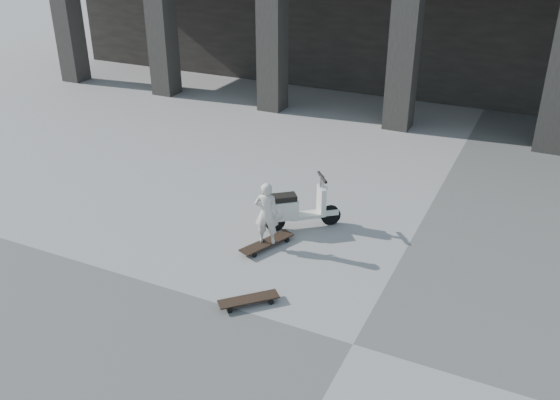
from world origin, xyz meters
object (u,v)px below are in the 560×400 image
at_px(longboard, 267,243).
at_px(scooter, 290,209).
at_px(skateboard_spare, 249,300).
at_px(child, 267,213).

xyz_separation_m(longboard, scooter, (0.07, 0.74, 0.30)).
relative_size(longboard, skateboard_spare, 1.34).
bearing_deg(child, skateboard_spare, 90.63).
bearing_deg(scooter, child, -134.38).
distance_m(longboard, skateboard_spare, 1.60).
bearing_deg(skateboard_spare, scooter, 55.57).
bearing_deg(longboard, scooter, 16.91).
height_order(skateboard_spare, child, child).
bearing_deg(longboard, child, -81.53).
xyz_separation_m(skateboard_spare, child, (-0.48, 1.53, 0.56)).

